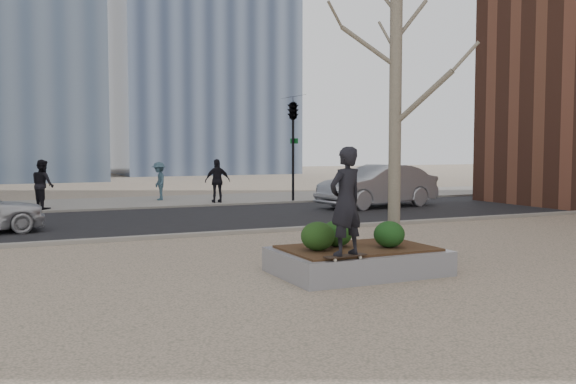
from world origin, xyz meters
name	(u,v)px	position (x,y,z in m)	size (l,w,h in m)	color
ground	(309,278)	(0.00, 0.00, 0.00)	(120.00, 120.00, 0.00)	tan
street	(170,220)	(0.00, 10.00, 0.01)	(60.00, 8.00, 0.02)	black
far_sidewalk	(129,203)	(0.00, 17.00, 0.01)	(60.00, 6.00, 0.02)	gray
planter	(357,261)	(1.00, 0.00, 0.23)	(3.00, 2.00, 0.45)	gray
planter_mulch	(357,248)	(1.00, 0.00, 0.47)	(2.70, 1.70, 0.04)	#382314
sycamore_tree	(396,71)	(2.00, 0.30, 3.79)	(2.80, 2.80, 6.60)	gray
shrub_left	(318,236)	(0.15, -0.05, 0.75)	(0.61, 0.61, 0.52)	#173310
shrub_middle	(337,233)	(0.68, 0.21, 0.74)	(0.58, 0.58, 0.49)	#1B3B12
shrub_right	(389,234)	(1.51, -0.27, 0.73)	(0.57, 0.57, 0.49)	#133E16
skateboard	(345,257)	(0.25, -0.86, 0.49)	(0.78, 0.20, 0.07)	black
skateboarder	(346,201)	(0.25, -0.86, 1.44)	(0.66, 0.44, 1.82)	black
car_silver	(378,186)	(8.41, 10.94, 0.84)	(1.73, 4.95, 1.63)	#A8AAB1
car_third	(550,184)	(17.13, 10.63, 0.73)	(1.98, 4.87, 1.41)	slate
pedestrian_a	(43,184)	(-3.46, 15.31, 0.95)	(0.90, 0.70, 1.86)	black
pedestrian_b	(159,181)	(1.44, 17.59, 0.86)	(1.08, 0.62, 1.67)	#375363
pedestrian_c	(218,181)	(3.39, 15.40, 0.93)	(1.06, 0.44, 1.82)	black
traffic_light_far	(293,149)	(6.50, 14.60, 2.25)	(0.60, 2.48, 4.50)	black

